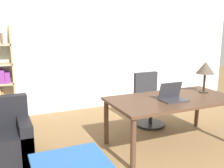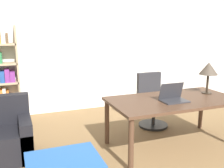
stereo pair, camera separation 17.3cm
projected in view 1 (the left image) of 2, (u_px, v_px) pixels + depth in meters
wall_back at (75, 46)px, 5.39m from camera, size 8.00×0.06×2.70m
desk at (172, 103)px, 3.84m from camera, size 1.86×0.97×0.72m
laptop at (172, 96)px, 3.71m from camera, size 0.37×0.25×0.25m
table_lamp at (205, 68)px, 4.09m from camera, size 0.28×0.28×0.49m
office_chair at (149, 102)px, 4.71m from camera, size 0.52×0.52×0.94m
side_table_blue at (70, 167)px, 2.48m from camera, size 0.69×0.56×0.52m
armchair at (5, 140)px, 3.47m from camera, size 0.67×0.68×0.82m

